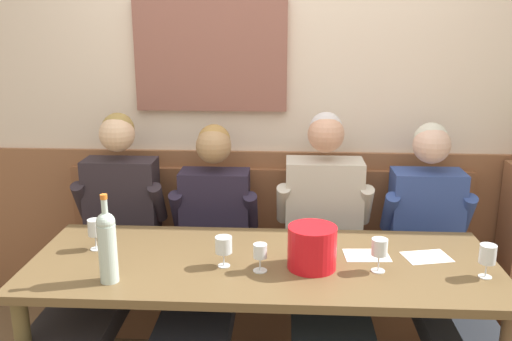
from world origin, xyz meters
TOP-DOWN VIEW (x-y plane):
  - room_wall_back at (-0.01, 1.09)m, footprint 6.80×0.12m
  - wood_wainscot_panel at (0.00, 1.04)m, footprint 6.80×0.03m
  - wall_bench at (0.00, 0.83)m, footprint 2.46×0.42m
  - dining_table at (0.00, 0.12)m, footprint 2.16×0.82m
  - person_left_seat at (-0.86, 0.45)m, footprint 0.52×1.28m
  - person_right_seat at (-0.31, 0.44)m, footprint 0.50×1.28m
  - person_center_left_seat at (0.32, 0.47)m, footprint 0.54×1.28m
  - person_center_right_seat at (0.91, 0.46)m, footprint 0.50×1.28m
  - ice_bucket at (0.22, 0.06)m, footprint 0.22×0.22m
  - wine_bottle_amber_mid at (-0.64, -0.13)m, footprint 0.08×0.08m
  - wine_glass_near_bucket at (0.52, 0.03)m, footprint 0.07×0.07m
  - wine_glass_mid_right at (-0.01, 0.01)m, footprint 0.06×0.06m
  - wine_glass_right_end at (-0.81, 0.20)m, footprint 0.07×0.07m
  - wine_glass_center_rear at (-0.17, 0.05)m, footprint 0.08×0.08m
  - wine_glass_mid_left at (0.97, -0.00)m, footprint 0.07×0.07m
  - tasting_sheet_left_guest at (0.77, 0.20)m, footprint 0.24×0.19m
  - tasting_sheet_right_guest at (0.49, 0.20)m, footprint 0.22×0.16m

SIDE VIEW (x-z plane):
  - wall_bench at x=0.00m, z-range -0.19..0.75m
  - wood_wainscot_panel at x=0.00m, z-range 0.00..1.04m
  - person_right_seat at x=-0.31m, z-range -0.02..1.23m
  - person_center_right_seat at x=0.91m, z-range -0.02..1.25m
  - person_left_seat at x=-0.86m, z-range -0.03..1.28m
  - person_center_left_seat at x=0.32m, z-range -0.02..1.30m
  - dining_table at x=0.00m, z-range 0.29..1.03m
  - tasting_sheet_left_guest at x=0.77m, z-range 0.74..0.74m
  - tasting_sheet_right_guest at x=0.49m, z-range 0.74..0.74m
  - wine_glass_mid_right at x=-0.01m, z-range 0.77..0.90m
  - ice_bucket at x=0.22m, z-range 0.74..0.94m
  - wine_glass_mid_left at x=0.97m, z-range 0.77..0.92m
  - wine_glass_center_rear at x=-0.17m, z-range 0.77..0.91m
  - wine_glass_right_end at x=-0.81m, z-range 0.77..0.92m
  - wine_glass_near_bucket at x=0.52m, z-range 0.77..0.92m
  - wine_bottle_amber_mid at x=-0.64m, z-range 0.71..1.10m
  - room_wall_back at x=-0.01m, z-range 0.00..2.80m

